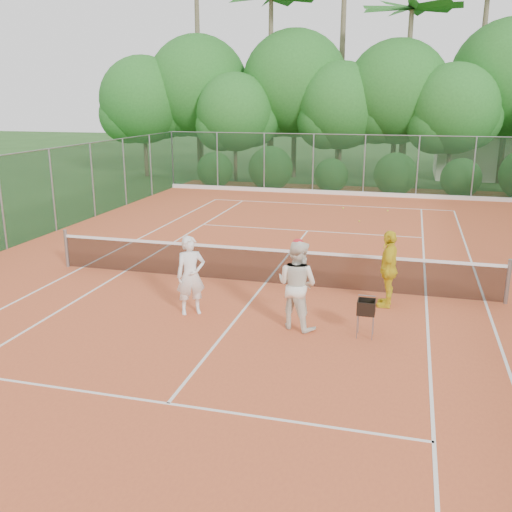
% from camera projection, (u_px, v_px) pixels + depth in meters
% --- Properties ---
extents(ground, '(120.00, 120.00, 0.00)m').
position_uv_depth(ground, '(265.00, 284.00, 15.13)').
color(ground, '#234B1A').
rests_on(ground, ground).
extents(clay_court, '(18.00, 36.00, 0.02)m').
position_uv_depth(clay_court, '(265.00, 284.00, 15.13)').
color(clay_court, '#CF5A2F').
rests_on(clay_court, ground).
extents(club_building, '(8.00, 5.00, 3.00)m').
position_uv_depth(club_building, '(504.00, 153.00, 34.80)').
color(club_building, beige).
rests_on(club_building, ground).
extents(tennis_net, '(11.97, 0.10, 1.10)m').
position_uv_depth(tennis_net, '(265.00, 265.00, 14.99)').
color(tennis_net, gray).
rests_on(tennis_net, clay_court).
extents(player_white, '(0.79, 0.71, 1.80)m').
position_uv_depth(player_white, '(191.00, 275.00, 12.80)').
color(player_white, white).
rests_on(player_white, clay_court).
extents(player_center_grp, '(1.14, 1.02, 1.96)m').
position_uv_depth(player_center_grp, '(297.00, 284.00, 11.98)').
color(player_center_grp, white).
rests_on(player_center_grp, clay_court).
extents(player_yellow, '(0.50, 1.09, 1.83)m').
position_uv_depth(player_yellow, '(388.00, 269.00, 13.27)').
color(player_yellow, yellow).
rests_on(player_yellow, clay_court).
extents(ball_hopper, '(0.35, 0.35, 0.79)m').
position_uv_depth(ball_hopper, '(366.00, 308.00, 11.60)').
color(ball_hopper, gray).
rests_on(ball_hopper, clay_court).
extents(stray_ball_a, '(0.07, 0.07, 0.07)m').
position_uv_depth(stray_ball_a, '(343.00, 208.00, 25.29)').
color(stray_ball_a, '#C2E735').
rests_on(stray_ball_a, clay_court).
extents(stray_ball_b, '(0.07, 0.07, 0.07)m').
position_uv_depth(stray_ball_b, '(388.00, 211.00, 24.69)').
color(stray_ball_b, '#D5EA36').
rests_on(stray_ball_b, clay_court).
extents(stray_ball_c, '(0.07, 0.07, 0.07)m').
position_uv_depth(stray_ball_c, '(359.00, 221.00, 22.58)').
color(stray_ball_c, gold).
rests_on(stray_ball_c, clay_court).
extents(court_markings, '(11.03, 23.83, 0.01)m').
position_uv_depth(court_markings, '(265.00, 283.00, 15.13)').
color(court_markings, white).
rests_on(court_markings, clay_court).
extents(fence_back, '(18.07, 0.07, 3.00)m').
position_uv_depth(fence_back, '(338.00, 165.00, 28.68)').
color(fence_back, '#19381E').
rests_on(fence_back, clay_court).
extents(tropical_treeline, '(32.10, 8.49, 15.03)m').
position_uv_depth(tropical_treeline, '(378.00, 91.00, 32.21)').
color(tropical_treeline, brown).
rests_on(tropical_treeline, ground).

